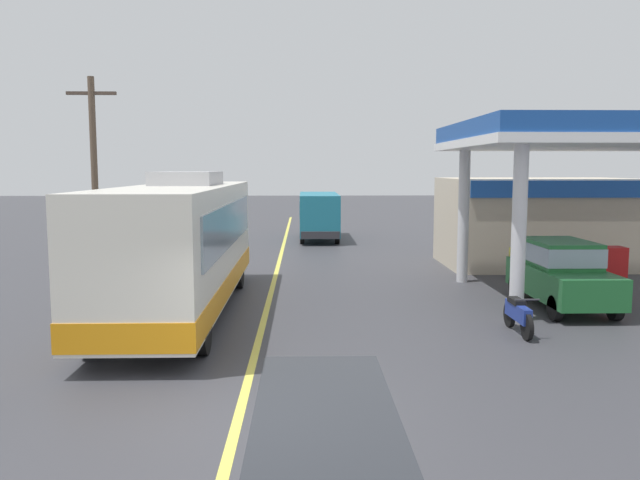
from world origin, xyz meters
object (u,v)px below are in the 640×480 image
Objects in this scene: motorcycle_parked_forecourt at (518,314)px; pedestrian_near_pump at (517,261)px; car_at_pump at (561,270)px; minibus_opposing_lane at (319,212)px; coach_bus_main at (182,247)px.

pedestrian_near_pump is (1.66, 4.95, 0.49)m from motorcycle_parked_forecourt.
car_at_pump is 2.33× the size of motorcycle_parked_forecourt.
minibus_opposing_lane is at bearing 111.56° from pedestrian_near_pump.
car_at_pump is 3.49m from motorcycle_parked_forecourt.
coach_bus_main is 6.65× the size of pedestrian_near_pump.
coach_bus_main is 10.12m from pedestrian_near_pump.
car_at_pump is at bearing -78.92° from pedestrian_near_pump.
car_at_pump is at bearing -69.75° from minibus_opposing_lane.
car_at_pump reaches higher than motorcycle_parked_forecourt.
motorcycle_parked_forecourt is (-2.09, -2.74, -0.57)m from car_at_pump.
motorcycle_parked_forecourt is at bearing -78.14° from minibus_opposing_lane.
coach_bus_main is 8.54m from motorcycle_parked_forecourt.
minibus_opposing_lane is at bearing 110.25° from car_at_pump.
car_at_pump is 0.69× the size of minibus_opposing_lane.
minibus_opposing_lane reaches higher than motorcycle_parked_forecourt.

